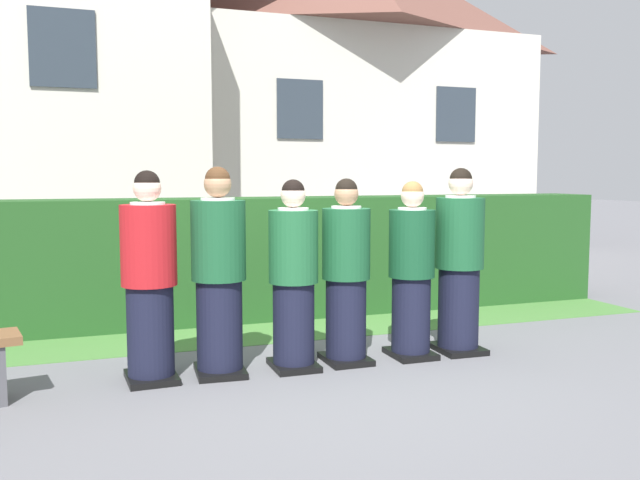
{
  "coord_description": "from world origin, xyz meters",
  "views": [
    {
      "loc": [
        -1.9,
        -5.25,
        1.58
      ],
      "look_at": [
        0.0,
        0.0,
        1.05
      ],
      "focal_mm": 38.38,
      "sensor_mm": 36.0,
      "label": 1
    }
  ],
  "objects": [
    {
      "name": "student_in_red_blazer",
      "position": [
        -1.37,
        0.04,
        0.77
      ],
      "size": [
        0.42,
        0.52,
        1.62
      ],
      "color": "black",
      "rests_on": "ground"
    },
    {
      "name": "student_front_row_3",
      "position": [
        0.24,
        0.02,
        0.74
      ],
      "size": [
        0.4,
        0.45,
        1.55
      ],
      "color": "black",
      "rests_on": "ground"
    },
    {
      "name": "student_front_row_1",
      "position": [
        -0.84,
        0.03,
        0.79
      ],
      "size": [
        0.43,
        0.5,
        1.65
      ],
      "color": "black",
      "rests_on": "ground"
    },
    {
      "name": "student_front_row_2",
      "position": [
        -0.23,
        -0.01,
        0.74
      ],
      "size": [
        0.4,
        0.49,
        1.55
      ],
      "color": "black",
      "rests_on": "ground"
    },
    {
      "name": "hedge",
      "position": [
        0.0,
        2.06,
        0.67
      ],
      "size": [
        8.54,
        0.7,
        1.33
      ],
      "color": "#214C1E",
      "rests_on": "ground"
    },
    {
      "name": "student_front_row_4",
      "position": [
        0.84,
        -0.01,
        0.73
      ],
      "size": [
        0.4,
        0.48,
        1.53
      ],
      "color": "black",
      "rests_on": "ground"
    },
    {
      "name": "lawn_strip",
      "position": [
        0.0,
        1.26,
        0.0
      ],
      "size": [
        8.54,
        0.9,
        0.01
      ],
      "primitive_type": "cube",
      "color": "#477A38",
      "rests_on": "ground"
    },
    {
      "name": "school_building_main",
      "position": [
        3.83,
        8.84,
        3.47
      ],
      "size": [
        7.88,
        3.75,
        6.76
      ],
      "color": "beige",
      "rests_on": "ground"
    },
    {
      "name": "ground_plane",
      "position": [
        0.0,
        0.0,
        0.0
      ],
      "size": [
        60.0,
        60.0,
        0.0
      ],
      "primitive_type": "plane",
      "color": "slate"
    },
    {
      "name": "student_front_row_5",
      "position": [
        1.32,
        0.0,
        0.78
      ],
      "size": [
        0.43,
        0.52,
        1.64
      ],
      "color": "black",
      "rests_on": "ground"
    }
  ]
}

